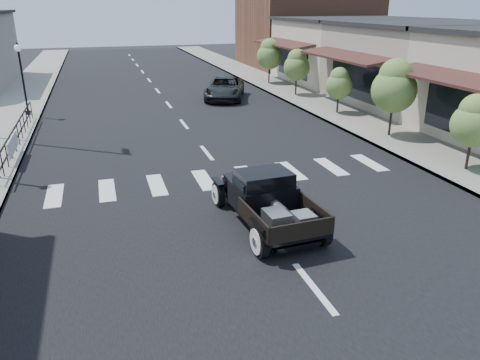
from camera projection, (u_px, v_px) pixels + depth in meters
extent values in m
plane|color=black|center=(266.00, 228.00, 12.59)|extent=(120.00, 120.00, 0.00)
cube|color=black|center=(174.00, 112.00, 26.01)|extent=(14.00, 80.00, 0.02)
cube|color=gray|center=(7.00, 121.00, 23.67)|extent=(3.00, 80.00, 0.15)
cube|color=gray|center=(314.00, 102.00, 28.30)|extent=(3.00, 80.00, 0.15)
cube|color=gray|center=(431.00, 65.00, 27.51)|extent=(10.00, 9.00, 4.50)
cube|color=beige|center=(354.00, 51.00, 35.56)|extent=(10.00, 9.00, 4.50)
cube|color=brown|center=(306.00, 28.00, 44.21)|extent=(11.00, 10.00, 7.00)
imported|color=black|center=(225.00, 88.00, 29.33)|extent=(3.78, 5.33, 1.35)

